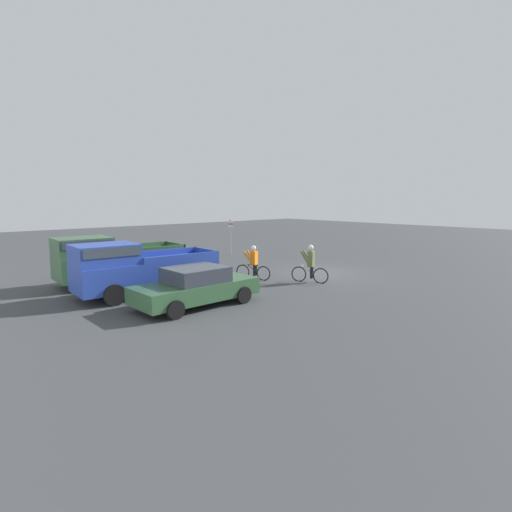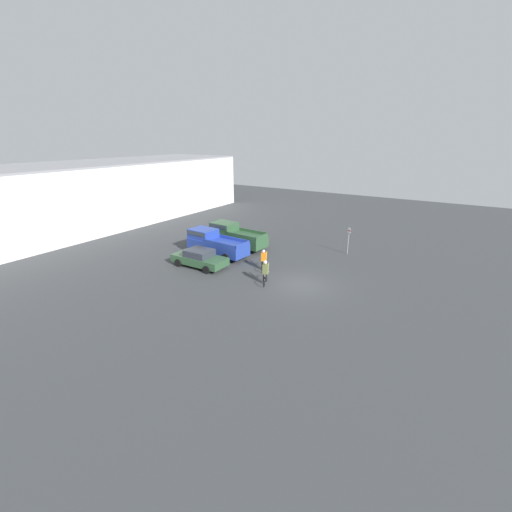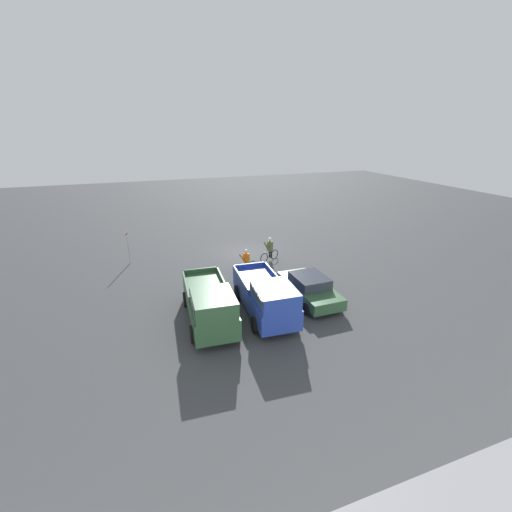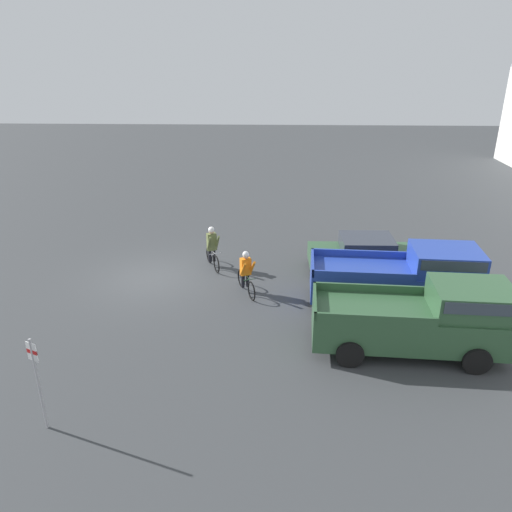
{
  "view_description": "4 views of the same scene",
  "coord_description": "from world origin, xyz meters",
  "views": [
    {
      "loc": [
        -12.61,
        15.94,
        3.75
      ],
      "look_at": [
        0.54,
        3.98,
        1.2
      ],
      "focal_mm": 28.0,
      "sensor_mm": 36.0,
      "label": 1
    },
    {
      "loc": [
        -19.98,
        -8.93,
        9.71
      ],
      "look_at": [
        0.54,
        3.98,
        1.2
      ],
      "focal_mm": 24.0,
      "sensor_mm": 36.0,
      "label": 2
    },
    {
      "loc": [
        7.39,
        23.01,
        8.88
      ],
      "look_at": [
        0.54,
        3.98,
        1.2
      ],
      "focal_mm": 24.0,
      "sensor_mm": 36.0,
      "label": 3
    },
    {
      "loc": [
        17.13,
        4.54,
        8.24
      ],
      "look_at": [
        0.54,
        3.98,
        1.2
      ],
      "focal_mm": 35.0,
      "sensor_mm": 36.0,
      "label": 4
    }
  ],
  "objects": [
    {
      "name": "cyclist_1",
      "position": [
        -1.12,
        2.18,
        0.86
      ],
      "size": [
        1.62,
        0.73,
        1.73
      ],
      "color": "black",
      "rests_on": "ground_plane"
    },
    {
      "name": "cyclist_0",
      "position": [
        1.09,
        3.64,
        0.8
      ],
      "size": [
        1.64,
        0.74,
        1.63
      ],
      "color": "black",
      "rests_on": "ground_plane"
    },
    {
      "name": "ground_plane",
      "position": [
        0.0,
        0.0,
        0.0
      ],
      "size": [
        80.0,
        80.0,
        0.0
      ],
      "primitive_type": "plane",
      "color": "#383A3D"
    },
    {
      "name": "sedan_0",
      "position": [
        -1.0,
        8.25,
        0.69
      ],
      "size": [
        2.06,
        4.46,
        1.38
      ],
      "color": "#2D5133",
      "rests_on": "ground_plane"
    },
    {
      "name": "pickup_truck_0",
      "position": [
        1.83,
        9.08,
        1.09
      ],
      "size": [
        2.39,
        5.6,
        2.1
      ],
      "color": "#233D9E",
      "rests_on": "ground_plane"
    },
    {
      "name": "fire_lane_sign",
      "position": [
        8.15,
        -0.64,
        1.46
      ],
      "size": [
        0.14,
        0.28,
        2.42
      ],
      "color": "#9E9EA3",
      "rests_on": "ground_plane"
    },
    {
      "name": "pickup_truck_1",
      "position": [
        4.63,
        8.91,
        1.11
      ],
      "size": [
        2.41,
        5.57,
        2.14
      ],
      "color": "#2D5133",
      "rests_on": "ground_plane"
    }
  ]
}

